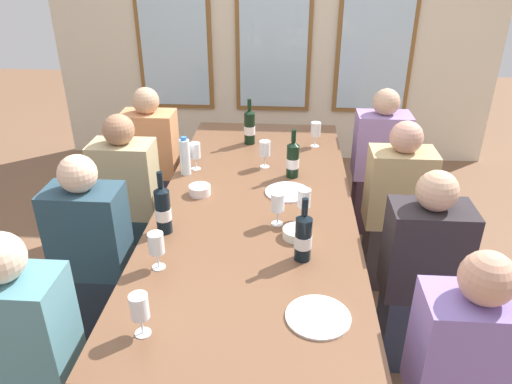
# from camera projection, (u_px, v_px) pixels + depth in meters

# --- Properties ---
(ground_plane) EXTENTS (12.00, 12.00, 0.00)m
(ground_plane) POSITION_uv_depth(u_px,v_px,m) (256.00, 306.00, 3.01)
(ground_plane) COLOR brown
(back_wall_with_windows) EXTENTS (4.26, 0.10, 2.90)m
(back_wall_with_windows) POSITION_uv_depth(u_px,v_px,m) (274.00, 10.00, 4.49)
(back_wall_with_windows) COLOR beige
(back_wall_with_windows) RESTS_ON ground
(dining_table) EXTENTS (1.06, 2.56, 0.74)m
(dining_table) POSITION_uv_depth(u_px,v_px,m) (256.00, 211.00, 2.70)
(dining_table) COLOR brown
(dining_table) RESTS_ON ground
(white_plate_0) EXTENTS (0.26, 0.26, 0.01)m
(white_plate_0) POSITION_uv_depth(u_px,v_px,m) (287.00, 192.00, 2.76)
(white_plate_0) COLOR white
(white_plate_0) RESTS_ON dining_table
(white_plate_1) EXTENTS (0.25, 0.25, 0.01)m
(white_plate_1) POSITION_uv_depth(u_px,v_px,m) (318.00, 317.00, 1.84)
(white_plate_1) COLOR white
(white_plate_1) RESTS_ON dining_table
(wine_bottle_0) EXTENTS (0.08, 0.08, 0.30)m
(wine_bottle_0) POSITION_uv_depth(u_px,v_px,m) (293.00, 159.00, 2.91)
(wine_bottle_0) COLOR black
(wine_bottle_0) RESTS_ON dining_table
(wine_bottle_1) EXTENTS (0.08, 0.08, 0.32)m
(wine_bottle_1) POSITION_uv_depth(u_px,v_px,m) (163.00, 209.00, 2.34)
(wine_bottle_1) COLOR black
(wine_bottle_1) RESTS_ON dining_table
(wine_bottle_2) EXTENTS (0.08, 0.08, 0.31)m
(wine_bottle_2) POSITION_uv_depth(u_px,v_px,m) (303.00, 237.00, 2.14)
(wine_bottle_2) COLOR black
(wine_bottle_2) RESTS_ON dining_table
(wine_bottle_3) EXTENTS (0.08, 0.08, 0.32)m
(wine_bottle_3) POSITION_uv_depth(u_px,v_px,m) (250.00, 127.00, 3.39)
(wine_bottle_3) COLOR black
(wine_bottle_3) RESTS_ON dining_table
(tasting_bowl_0) EXTENTS (0.14, 0.14, 0.04)m
(tasting_bowl_0) POSITION_uv_depth(u_px,v_px,m) (297.00, 233.00, 2.34)
(tasting_bowl_0) COLOR white
(tasting_bowl_0) RESTS_ON dining_table
(tasting_bowl_1) EXTENTS (0.12, 0.12, 0.05)m
(tasting_bowl_1) POSITION_uv_depth(u_px,v_px,m) (200.00, 190.00, 2.74)
(tasting_bowl_1) COLOR white
(tasting_bowl_1) RESTS_ON dining_table
(water_bottle) EXTENTS (0.06, 0.06, 0.24)m
(water_bottle) POSITION_uv_depth(u_px,v_px,m) (185.00, 157.00, 2.94)
(water_bottle) COLOR white
(water_bottle) RESTS_ON dining_table
(wine_glass_0) EXTENTS (0.07, 0.07, 0.17)m
(wine_glass_0) POSITION_uv_depth(u_px,v_px,m) (316.00, 130.00, 3.34)
(wine_glass_0) COLOR white
(wine_glass_0) RESTS_ON dining_table
(wine_glass_1) EXTENTS (0.07, 0.07, 0.17)m
(wine_glass_1) POSITION_uv_depth(u_px,v_px,m) (304.00, 199.00, 2.44)
(wine_glass_1) COLOR white
(wine_glass_1) RESTS_ON dining_table
(wine_glass_2) EXTENTS (0.07, 0.07, 0.17)m
(wine_glass_2) POSITION_uv_depth(u_px,v_px,m) (195.00, 151.00, 3.00)
(wine_glass_2) COLOR white
(wine_glass_2) RESTS_ON dining_table
(wine_glass_3) EXTENTS (0.07, 0.07, 0.17)m
(wine_glass_3) POSITION_uv_depth(u_px,v_px,m) (156.00, 245.00, 2.08)
(wine_glass_3) COLOR white
(wine_glass_3) RESTS_ON dining_table
(wine_glass_4) EXTENTS (0.07, 0.07, 0.17)m
(wine_glass_4) POSITION_uv_depth(u_px,v_px,m) (278.00, 204.00, 2.41)
(wine_glass_4) COLOR white
(wine_glass_4) RESTS_ON dining_table
(wine_glass_5) EXTENTS (0.07, 0.07, 0.17)m
(wine_glass_5) POSITION_uv_depth(u_px,v_px,m) (265.00, 149.00, 3.03)
(wine_glass_5) COLOR white
(wine_glass_5) RESTS_ON dining_table
(wine_glass_6) EXTENTS (0.07, 0.07, 0.17)m
(wine_glass_6) POSITION_uv_depth(u_px,v_px,m) (140.00, 308.00, 1.72)
(wine_glass_6) COLOR white
(wine_glass_6) RESTS_ON dining_table
(seated_person_0) EXTENTS (0.38, 0.24, 1.11)m
(seated_person_0) POSITION_uv_depth(u_px,v_px,m) (93.00, 258.00, 2.57)
(seated_person_0) COLOR #212B38
(seated_person_0) RESTS_ON ground
(seated_person_1) EXTENTS (0.38, 0.24, 1.11)m
(seated_person_1) POSITION_uv_depth(u_px,v_px,m) (420.00, 279.00, 2.41)
(seated_person_1) COLOR #2C3141
(seated_person_1) RESTS_ON ground
(seated_person_2) EXTENTS (0.38, 0.24, 1.11)m
(seated_person_2) POSITION_uv_depth(u_px,v_px,m) (128.00, 202.00, 3.11)
(seated_person_2) COLOR #233840
(seated_person_2) RESTS_ON ground
(seated_person_3) EXTENTS (0.38, 0.24, 1.11)m
(seated_person_3) POSITION_uv_depth(u_px,v_px,m) (395.00, 212.00, 3.01)
(seated_person_3) COLOR #362D2E
(seated_person_3) RESTS_ON ground
(seated_person_4) EXTENTS (0.38, 0.24, 1.11)m
(seated_person_4) POSITION_uv_depth(u_px,v_px,m) (28.00, 359.00, 1.94)
(seated_person_4) COLOR #3A3131
(seated_person_4) RESTS_ON ground
(seated_person_5) EXTENTS (0.38, 0.24, 1.11)m
(seated_person_5) POSITION_uv_depth(u_px,v_px,m) (459.00, 383.00, 1.84)
(seated_person_5) COLOR #263544
(seated_person_5) RESTS_ON ground
(seated_person_6) EXTENTS (0.38, 0.24, 1.11)m
(seated_person_6) POSITION_uv_depth(u_px,v_px,m) (152.00, 164.00, 3.64)
(seated_person_6) COLOR #343040
(seated_person_6) RESTS_ON ground
(seated_person_7) EXTENTS (0.38, 0.24, 1.11)m
(seated_person_7) POSITION_uv_depth(u_px,v_px,m) (378.00, 166.00, 3.61)
(seated_person_7) COLOR #372430
(seated_person_7) RESTS_ON ground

